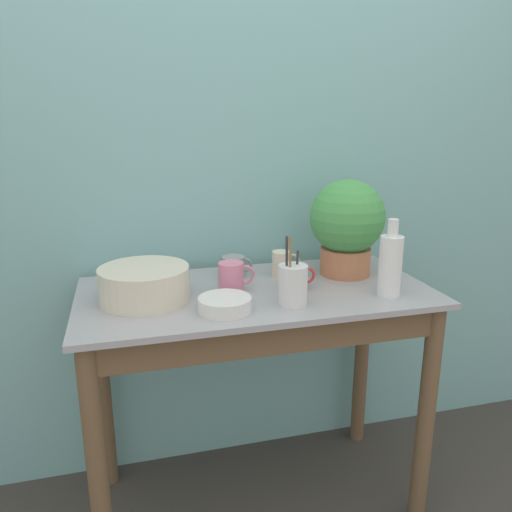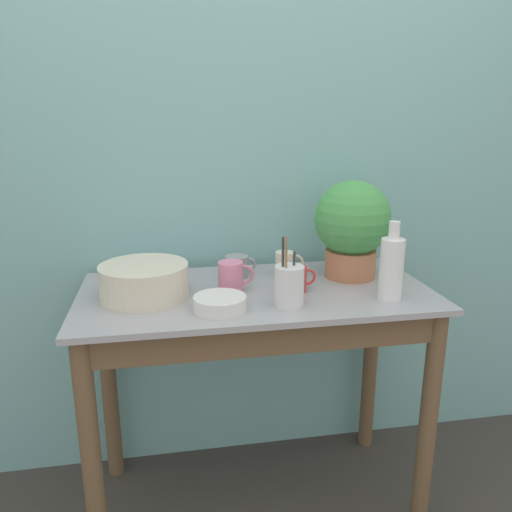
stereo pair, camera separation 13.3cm
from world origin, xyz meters
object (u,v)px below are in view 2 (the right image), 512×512
Objects in this scene: mug_red at (296,279)px; utensil_cup at (289,286)px; bottle_tall at (391,267)px; mug_cream at (286,264)px; potted_plant at (352,225)px; bowl_wash_large at (144,281)px; mug_grey at (237,266)px; bowl_small_enamel_white at (220,303)px; mug_pink at (231,277)px.

utensil_cup is at bearing -113.38° from mug_red.
bottle_tall is 2.40× the size of mug_cream.
potted_plant is 3.32× the size of mug_cream.
bowl_wash_large is 0.80m from bottle_tall.
mug_red reaches higher than mug_grey.
potted_plant is 0.41m from utensil_cup.
bowl_small_enamel_white is at bearing -154.01° from potted_plant.
utensil_cup reaches higher than bowl_wash_large.
potted_plant reaches higher than mug_cream.
bowl_small_enamel_white is (-0.27, -0.28, -0.03)m from mug_cream.
mug_cream is at bearing 14.22° from bowl_wash_large.
bowl_small_enamel_white is (-0.06, -0.16, -0.03)m from mug_pink.
mug_red is 0.26m from mug_grey.
bowl_small_enamel_white is at bearing -34.35° from bowl_wash_large.
bowl_wash_large is 1.76× the size of bowl_small_enamel_white.
mug_grey is (0.33, 0.16, -0.02)m from bowl_wash_large.
utensil_cup is at bearing -69.70° from mug_grey.
bottle_tall is 0.40m from mug_cream.
mug_pink reaches higher than mug_grey.
mug_grey is 0.72× the size of bowl_small_enamel_white.
mug_grey is (-0.41, 0.07, -0.15)m from potted_plant.
mug_grey reaches higher than bowl_small_enamel_white.
potted_plant is at bearing 27.03° from mug_red.
mug_red is 0.91× the size of mug_pink.
mug_pink is at bearing -168.91° from potted_plant.
bowl_wash_large is 0.29m from mug_pink.
bowl_wash_large is 1.12× the size of bottle_tall.
mug_pink reaches higher than mug_red.
mug_red reaches higher than bowl_small_enamel_white.
mug_cream is (-0.24, 0.04, -0.15)m from potted_plant.
potted_plant reaches higher than bowl_small_enamel_white.
utensil_cup reaches higher than mug_pink.
bowl_small_enamel_white is (-0.51, -0.25, -0.17)m from potted_plant.
mug_cream is 0.66× the size of bowl_small_enamel_white.
bowl_wash_large is at bearing -153.99° from mug_grey.
mug_red is 1.05× the size of mug_cream.
bottle_tall is 0.52m from mug_pink.
mug_cream is at bearing 134.37° from bottle_tall.
potted_plant is at bearing 40.41° from utensil_cup.
bowl_small_enamel_white is 0.22m from utensil_cup.
utensil_cup is (-0.29, -0.25, -0.13)m from potted_plant.
bottle_tall is 1.14× the size of utensil_cup.
mug_cream is (0.50, 0.13, -0.01)m from bowl_wash_large.
mug_red is at bearing -3.39° from bowl_wash_large.
mug_grey is 1.10× the size of mug_cream.
mug_pink is at bearing 171.38° from mug_red.
utensil_cup is at bearing -45.28° from mug_pink.
utensil_cup is (-0.06, -0.13, 0.02)m from mug_red.
potted_plant is at bearing -8.71° from mug_cream.
bowl_small_enamel_white is (-0.27, -0.13, -0.02)m from mug_red.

